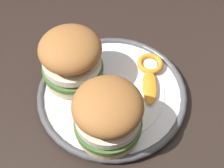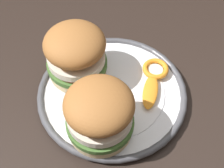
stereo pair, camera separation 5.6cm
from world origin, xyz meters
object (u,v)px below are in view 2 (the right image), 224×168
object	(u,v)px
sandwich_half_left	(99,113)
sandwich_half_right	(76,53)
dinner_plate	(112,94)
dining_table	(117,123)

from	to	relation	value
sandwich_half_left	sandwich_half_right	size ratio (longest dim) A/B	1.00
dinner_plate	dining_table	bearing A→B (deg)	-85.02
dinner_plate	sandwich_half_left	xyz separation A→B (m)	(-0.08, -0.00, 0.06)
dinner_plate	sandwich_half_left	size ratio (longest dim) A/B	1.79
dinner_plate	sandwich_half_right	distance (m)	0.10
dinner_plate	sandwich_half_right	xyz separation A→B (m)	(0.03, 0.07, 0.06)
sandwich_half_left	sandwich_half_right	bearing A→B (deg)	36.80
dining_table	sandwich_half_right	distance (m)	0.18
dining_table	sandwich_half_left	size ratio (longest dim) A/B	9.34
sandwich_half_right	dinner_plate	bearing A→B (deg)	-108.96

